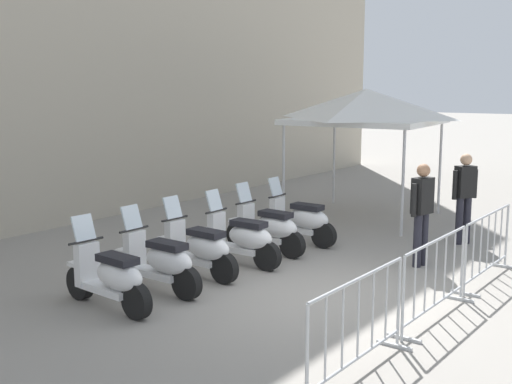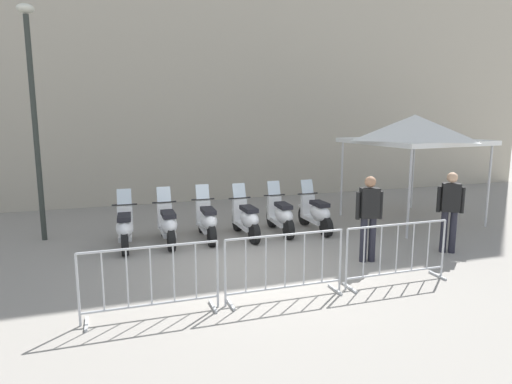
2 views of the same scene
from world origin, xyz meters
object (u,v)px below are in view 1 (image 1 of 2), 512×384
at_px(motorcycle_3, 241,239).
at_px(barrier_segment_1, 435,280).
at_px(barrier_segment_2, 487,248).
at_px(officer_near_row_end, 465,193).
at_px(motorcycle_1, 159,262).
at_px(motorcycle_0, 110,278).
at_px(motorcycle_5, 300,221).
at_px(officer_mid_plaza, 422,209).
at_px(barrier_segment_0, 358,327).
at_px(canopy_tent, 366,107).
at_px(motorcycle_2, 198,249).
at_px(motorcycle_4, 268,229).

bearing_deg(motorcycle_3, barrier_segment_1, -103.61).
bearing_deg(barrier_segment_2, officer_near_row_end, 21.99).
bearing_deg(officer_near_row_end, motorcycle_1, 149.71).
bearing_deg(motorcycle_0, barrier_segment_2, -45.58).
distance_m(motorcycle_5, officer_mid_plaza, 2.51).
bearing_deg(motorcycle_5, barrier_segment_1, -128.86).
relative_size(motorcycle_5, barrier_segment_1, 0.86).
relative_size(motorcycle_0, barrier_segment_0, 0.86).
distance_m(barrier_segment_1, canopy_tent, 6.80).
bearing_deg(motorcycle_1, motorcycle_5, -6.51).
relative_size(barrier_segment_1, officer_mid_plaza, 1.16).
bearing_deg(barrier_segment_2, officer_mid_plaza, 76.15).
height_order(motorcycle_5, barrier_segment_2, motorcycle_5).
relative_size(barrier_segment_0, barrier_segment_2, 1.00).
relative_size(motorcycle_1, barrier_segment_1, 0.86).
xyz_separation_m(motorcycle_3, canopy_tent, (4.80, -0.29, 2.06)).
xyz_separation_m(motorcycle_2, motorcycle_5, (2.75, -0.38, 0.00)).
bearing_deg(motorcycle_5, motorcycle_0, 173.67).
distance_m(motorcycle_0, motorcycle_3, 2.78).
relative_size(barrier_segment_0, officer_mid_plaza, 1.16).
height_order(barrier_segment_0, barrier_segment_1, same).
xyz_separation_m(motorcycle_1, officer_near_row_end, (5.29, -3.09, 0.53)).
bearing_deg(motorcycle_3, officer_mid_plaza, -59.87).
height_order(barrier_segment_2, officer_near_row_end, officer_near_row_end).
distance_m(barrier_segment_1, officer_near_row_end, 4.38).
relative_size(motorcycle_1, officer_mid_plaza, 1.00).
relative_size(barrier_segment_1, canopy_tent, 0.67).
height_order(motorcycle_2, barrier_segment_1, motorcycle_2).
relative_size(motorcycle_0, motorcycle_2, 1.00).
xyz_separation_m(officer_near_row_end, officer_mid_plaza, (-1.94, 0.23, 0.00)).
distance_m(motorcycle_3, canopy_tent, 5.23).
xyz_separation_m(motorcycle_3, barrier_segment_0, (-2.93, -3.28, 0.07)).
distance_m(barrier_segment_0, canopy_tent, 8.53).
relative_size(motorcycle_0, barrier_segment_1, 0.86).
relative_size(motorcycle_4, motorcycle_5, 1.00).
bearing_deg(motorcycle_1, motorcycle_3, -7.77).
distance_m(motorcycle_2, barrier_segment_0, 4.04).
height_order(motorcycle_3, officer_near_row_end, officer_near_row_end).
bearing_deg(motorcycle_2, barrier_segment_0, -120.02).
relative_size(barrier_segment_0, officer_near_row_end, 1.16).
bearing_deg(canopy_tent, barrier_segment_1, -150.35).
bearing_deg(motorcycle_3, officer_near_row_end, -39.44).
xyz_separation_m(motorcycle_1, barrier_segment_0, (-1.10, -3.53, 0.07)).
distance_m(motorcycle_1, canopy_tent, 6.97).
bearing_deg(barrier_segment_1, officer_near_row_end, 8.85).
distance_m(motorcycle_3, barrier_segment_0, 4.40).
height_order(motorcycle_0, officer_near_row_end, officer_near_row_end).
height_order(motorcycle_2, barrier_segment_0, motorcycle_2).
distance_m(motorcycle_4, barrier_segment_1, 3.93).
bearing_deg(motorcycle_2, motorcycle_5, -7.93).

